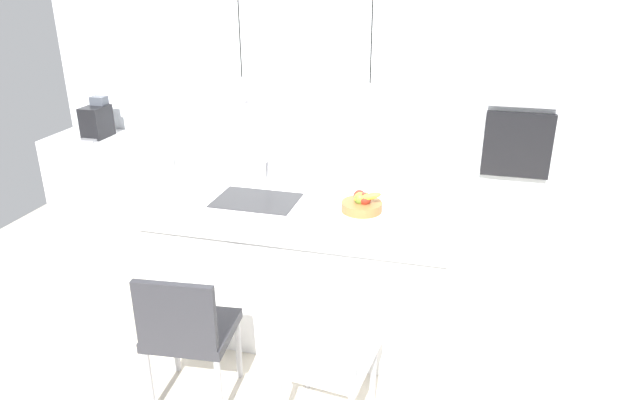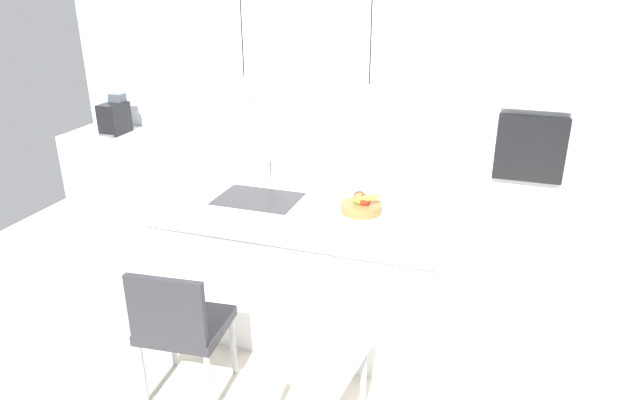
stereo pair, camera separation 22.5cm
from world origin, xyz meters
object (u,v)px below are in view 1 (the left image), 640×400
coffee_machine (97,121)px  microwave (525,86)px  fruit_bowl (362,203)px  oven (517,145)px  chair_near (187,329)px  chair_middle (324,355)px

coffee_machine → microwave: (3.89, 0.30, 0.47)m
microwave → coffee_machine: bearing=-175.6°
fruit_bowl → oven: size_ratio=0.48×
microwave → oven: bearing=0.0°
fruit_bowl → chair_near: fruit_bowl is taller
coffee_machine → chair_near: coffee_machine is taller
fruit_bowl → microwave: size_ratio=0.49×
coffee_machine → oven: (3.89, 0.30, -0.03)m
microwave → chair_middle: microwave is taller
coffee_machine → oven: 3.90m
fruit_bowl → chair_middle: (-0.00, -0.99, -0.46)m
coffee_machine → chair_near: bearing=-47.6°
fruit_bowl → coffee_machine: (-2.85, 1.28, 0.05)m
microwave → chair_middle: bearing=-112.1°
oven → chair_near: oven is taller
oven → chair_middle: (-1.04, -2.56, -0.48)m
oven → chair_near: size_ratio=0.65×
microwave → chair_middle: 2.93m
oven → coffee_machine: bearing=-175.6°
microwave → oven: (0.00, 0.00, -0.50)m
coffee_machine → chair_middle: (2.84, -2.27, -0.51)m
fruit_bowl → chair_middle: bearing=-90.1°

